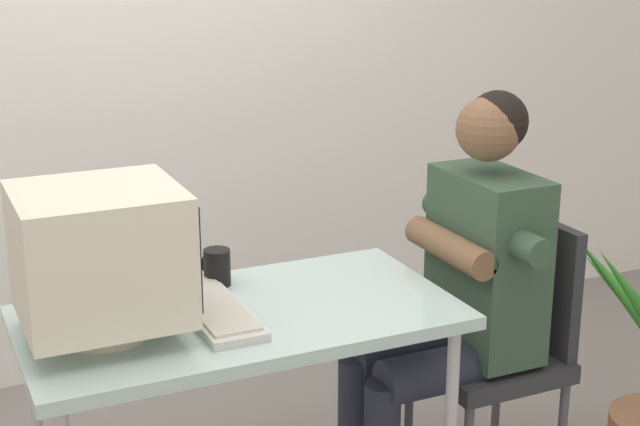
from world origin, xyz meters
name	(u,v)px	position (x,y,z in m)	size (l,w,h in m)	color
desk	(240,333)	(0.00, 0.00, 0.69)	(1.18, 0.63, 0.75)	#B7B7BC
crt_monitor	(102,255)	(-0.36, -0.01, 0.97)	(0.41, 0.38, 0.39)	beige
keyboard	(213,308)	(-0.07, 0.02, 0.77)	(0.15, 0.48, 0.03)	silver
office_chair	(505,338)	(0.92, 0.04, 0.49)	(0.42, 0.42, 0.87)	#4C4C51
person_seated	(459,285)	(0.73, 0.04, 0.70)	(0.70, 0.58, 1.29)	#334C38
desk_mug	(217,267)	(0.01, 0.22, 0.81)	(0.08, 0.09, 0.11)	black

